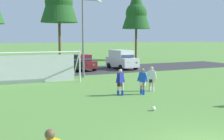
% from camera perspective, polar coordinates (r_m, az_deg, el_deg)
% --- Properties ---
extents(ground_plane, '(400.00, 400.00, 0.00)m').
position_cam_1_polar(ground_plane, '(23.24, -8.97, -2.69)').
color(ground_plane, '#598C3D').
extents(parking_lot_strip, '(52.00, 8.40, 0.01)m').
position_cam_1_polar(parking_lot_strip, '(31.46, -13.71, -0.49)').
color(parking_lot_strip, '#333335').
rests_on(parking_lot_strip, ground).
extents(soccer_ball, '(0.22, 0.22, 0.22)m').
position_cam_1_polar(soccer_ball, '(14.82, 7.91, -7.28)').
color(soccer_ball, white).
rests_on(soccer_ball, ground).
extents(soccer_goal, '(7.49, 2.26, 2.57)m').
position_cam_1_polar(soccer_goal, '(24.05, -15.07, 0.57)').
color(soccer_goal, white).
rests_on(soccer_goal, ground).
extents(player_defender_far, '(0.64, 0.51, 1.64)m').
position_cam_1_polar(player_defender_far, '(20.11, 7.55, -1.67)').
color(player_defender_far, beige).
rests_on(player_defender_far, ground).
extents(player_winger_left, '(0.50, 0.65, 1.64)m').
position_cam_1_polar(player_winger_left, '(18.82, 5.83, -2.18)').
color(player_winger_left, '#936B4C').
rests_on(player_winger_left, ground).
extents(player_winger_right, '(0.74, 0.37, 1.64)m').
position_cam_1_polar(player_winger_right, '(18.40, 1.60, -2.35)').
color(player_winger_right, beige).
rests_on(player_winger_right, ground).
extents(parked_car_slot_center_left, '(2.10, 4.24, 1.72)m').
position_cam_1_polar(parked_car_slot_center_left, '(31.14, -14.94, 1.02)').
color(parked_car_slot_center_left, '#B2B2BC').
rests_on(parked_car_slot_center_left, ground).
extents(parked_car_slot_center, '(2.20, 4.28, 1.72)m').
position_cam_1_polar(parked_car_slot_center, '(32.47, -8.30, 1.36)').
color(parked_car_slot_center, black).
rests_on(parked_car_slot_center, ground).
extents(parked_car_slot_center_right, '(2.19, 4.28, 1.72)m').
position_cam_1_polar(parked_car_slot_center_right, '(33.00, -5.82, 1.47)').
color(parked_car_slot_center_right, maroon).
rests_on(parked_car_slot_center_right, ground).
extents(parked_car_slot_right, '(2.19, 4.62, 2.16)m').
position_cam_1_polar(parked_car_slot_right, '(34.30, 1.87, 2.07)').
color(parked_car_slot_right, silver).
rests_on(parked_car_slot_right, ground).
extents(tree_mid_right, '(4.50, 4.50, 11.99)m').
position_cam_1_polar(tree_mid_right, '(48.58, 4.65, 11.67)').
color(tree_mid_right, brown).
rests_on(tree_mid_right, ground).
extents(street_lamp, '(2.00, 0.32, 7.01)m').
position_cam_1_polar(street_lamp, '(27.07, -5.17, 6.33)').
color(street_lamp, slate).
rests_on(street_lamp, ground).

